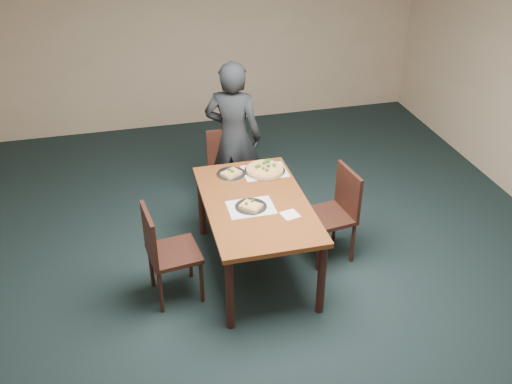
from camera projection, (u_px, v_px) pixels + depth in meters
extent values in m
plane|color=black|center=(288.00, 304.00, 4.99)|extent=(8.00, 8.00, 0.00)
plane|color=tan|center=(204.00, 24.00, 7.57)|extent=(6.00, 0.00, 6.00)
cube|color=#602D13|center=(256.00, 204.00, 5.03)|extent=(0.90, 1.50, 0.04)
cylinder|color=black|center=(230.00, 294.00, 4.58)|extent=(0.07, 0.07, 0.70)
cylinder|color=black|center=(202.00, 204.00, 5.72)|extent=(0.07, 0.07, 0.70)
cylinder|color=black|center=(322.00, 279.00, 4.74)|extent=(0.07, 0.07, 0.70)
cylinder|color=black|center=(276.00, 194.00, 5.88)|extent=(0.07, 0.07, 0.70)
cube|color=black|center=(230.00, 177.00, 6.00)|extent=(0.44, 0.44, 0.04)
cylinder|color=black|center=(216.00, 206.00, 5.94)|extent=(0.04, 0.04, 0.43)
cylinder|color=black|center=(212.00, 189.00, 6.24)|extent=(0.04, 0.04, 0.43)
cylinder|color=black|center=(250.00, 203.00, 6.00)|extent=(0.04, 0.04, 0.43)
cylinder|color=black|center=(244.00, 186.00, 6.30)|extent=(0.04, 0.04, 0.43)
cube|color=black|center=(226.00, 148.00, 6.03)|extent=(0.42, 0.05, 0.44)
cube|color=black|center=(174.00, 253.00, 4.88)|extent=(0.47, 0.47, 0.04)
cylinder|color=black|center=(202.00, 282.00, 4.92)|extent=(0.04, 0.04, 0.43)
cylinder|color=black|center=(161.00, 292.00, 4.80)|extent=(0.04, 0.04, 0.43)
cylinder|color=black|center=(190.00, 258.00, 5.20)|extent=(0.04, 0.04, 0.43)
cylinder|color=black|center=(151.00, 267.00, 5.09)|extent=(0.04, 0.04, 0.43)
cube|color=black|center=(149.00, 235.00, 4.69)|extent=(0.09, 0.42, 0.44)
cube|color=black|center=(329.00, 216.00, 5.36)|extent=(0.47, 0.47, 0.04)
cylinder|color=black|center=(302.00, 231.00, 5.57)|extent=(0.04, 0.04, 0.43)
cylinder|color=black|center=(335.00, 223.00, 5.68)|extent=(0.04, 0.04, 0.43)
cylinder|color=black|center=(319.00, 251.00, 5.28)|extent=(0.04, 0.04, 0.43)
cylinder|color=black|center=(353.00, 243.00, 5.40)|extent=(0.04, 0.04, 0.43)
cube|color=black|center=(348.00, 191.00, 5.30)|extent=(0.09, 0.42, 0.44)
imported|color=black|center=(233.00, 137.00, 5.97)|extent=(0.71, 0.61, 1.64)
cube|color=white|center=(265.00, 171.00, 5.49)|extent=(0.42, 0.32, 0.00)
cube|color=white|center=(251.00, 207.00, 4.94)|extent=(0.40, 0.30, 0.00)
cylinder|color=silver|center=(265.00, 171.00, 5.48)|extent=(0.39, 0.39, 0.01)
cylinder|color=#BA8847|center=(265.00, 169.00, 5.47)|extent=(0.36, 0.36, 0.02)
cylinder|color=#FFE485|center=(265.00, 168.00, 5.47)|extent=(0.32, 0.32, 0.01)
sphere|color=#1F4816|center=(269.00, 160.00, 5.57)|extent=(0.03, 0.03, 0.03)
sphere|color=#1F4816|center=(267.00, 170.00, 5.40)|extent=(0.03, 0.03, 0.03)
sphere|color=#1F4816|center=(265.00, 162.00, 5.53)|extent=(0.04, 0.04, 0.04)
sphere|color=#1F4816|center=(269.00, 166.00, 5.48)|extent=(0.04, 0.04, 0.04)
sphere|color=#1F4816|center=(264.00, 163.00, 5.52)|extent=(0.03, 0.03, 0.03)
sphere|color=#1F4816|center=(268.00, 166.00, 5.47)|extent=(0.04, 0.04, 0.04)
sphere|color=#1F4816|center=(274.00, 165.00, 5.48)|extent=(0.03, 0.03, 0.03)
sphere|color=#1F4816|center=(268.00, 161.00, 5.55)|extent=(0.04, 0.04, 0.04)
sphere|color=#1F4816|center=(275.00, 166.00, 5.48)|extent=(0.03, 0.03, 0.03)
sphere|color=#1F4816|center=(259.00, 166.00, 5.47)|extent=(0.03, 0.03, 0.03)
sphere|color=#1F4816|center=(257.00, 167.00, 5.46)|extent=(0.04, 0.04, 0.04)
sphere|color=#1F4816|center=(263.00, 168.00, 5.44)|extent=(0.03, 0.03, 0.03)
cylinder|color=silver|center=(251.00, 207.00, 4.94)|extent=(0.28, 0.28, 0.01)
cube|color=#BA8847|center=(251.00, 206.00, 4.93)|extent=(0.21, 0.21, 0.02)
cube|color=#FFE485|center=(251.00, 204.00, 4.93)|extent=(0.17, 0.17, 0.01)
sphere|color=#1F4816|center=(253.00, 201.00, 4.96)|extent=(0.03, 0.03, 0.03)
sphere|color=#1F4816|center=(246.00, 203.00, 4.92)|extent=(0.03, 0.03, 0.03)
cylinder|color=silver|center=(231.00, 174.00, 5.44)|extent=(0.28, 0.28, 0.01)
cube|color=#BA8847|center=(231.00, 173.00, 5.43)|extent=(0.21, 0.20, 0.02)
cube|color=#FFE485|center=(231.00, 172.00, 5.42)|extent=(0.17, 0.16, 0.01)
sphere|color=#1F4816|center=(230.00, 169.00, 5.44)|extent=(0.03, 0.03, 0.03)
sphere|color=#1F4816|center=(233.00, 171.00, 5.40)|extent=(0.03, 0.03, 0.03)
cube|color=white|center=(290.00, 215.00, 4.84)|extent=(0.17, 0.17, 0.01)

